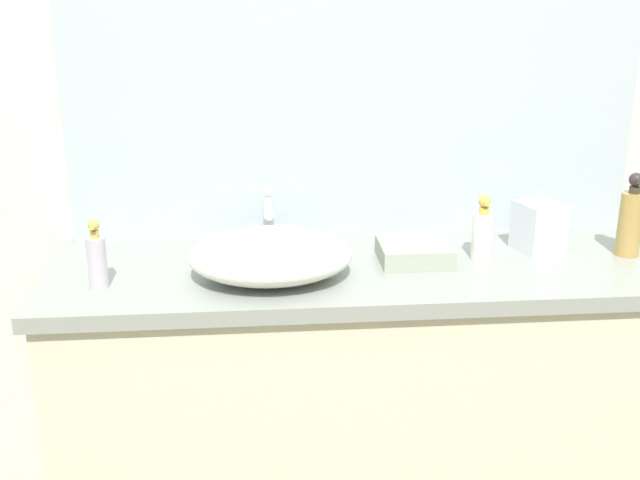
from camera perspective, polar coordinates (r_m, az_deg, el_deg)
bathroom_wall_rear at (r=2.14m, az=0.83°, el=11.09°), size 6.00×0.06×2.60m
vanity_counter at (r=2.15m, az=3.37°, el=-13.11°), size 1.64×0.52×0.89m
wall_mirror_panel at (r=2.10m, az=2.83°, el=15.43°), size 1.58×0.01×1.14m
sink_basin at (r=1.86m, az=-3.75°, el=-1.12°), size 0.40×0.34×0.12m
faucet at (r=2.02m, az=-3.91°, el=1.76°), size 0.03×0.15×0.17m
soap_dispenser at (r=2.03m, az=12.14°, el=0.55°), size 0.06×0.06×0.17m
lotion_bottle at (r=1.87m, az=-16.45°, el=-1.38°), size 0.05×0.05×0.17m
perfume_bottle at (r=2.17m, az=22.33°, el=1.38°), size 0.06×0.06×0.23m
tissue_box at (r=2.13m, az=16.17°, el=1.19°), size 0.14×0.14×0.17m
folded_hand_towel at (r=1.99m, az=7.11°, el=-0.92°), size 0.19×0.17×0.05m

